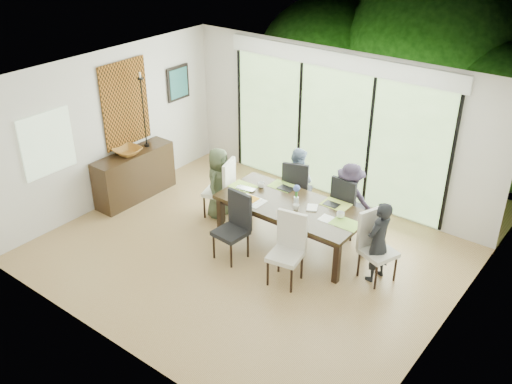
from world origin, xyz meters
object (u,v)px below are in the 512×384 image
Objects in this scene: chair_near_left at (230,228)px; cup_b at (296,207)px; cup_c at (340,215)px; chair_left_end at (218,187)px; person_left_end at (219,183)px; vase at (296,200)px; person_far_right at (349,200)px; chair_right_end at (379,248)px; cup_a at (261,185)px; bowl at (127,151)px; person_right_end at (378,242)px; person_far_left at (297,182)px; table_top at (291,206)px; chair_far_left at (298,186)px; sideboard at (135,175)px; chair_far_right at (349,204)px; chair_near_right at (285,251)px; laptop at (244,190)px.

cup_b is at bearing 54.14° from chair_near_left.
chair_left_end is at bearing -177.51° from cup_c.
person_left_end is 1.54m from vase.
person_far_right is at bearing 94.82° from chair_left_end.
chair_right_end is at bearing -8.13° from cup_c.
cup_a is 1.00× the size of cup_c.
chair_right_end is 0.85× the size of person_left_end.
person_far_right is at bearing 66.73° from cup_b.
cup_c is 0.25× the size of bowl.
bowl is at bearing -172.54° from cup_b.
person_far_left is (-1.93, 0.83, 0.00)m from person_right_end.
bowl is (-2.66, -1.36, 0.32)m from person_far_left.
table_top is at bearing 72.78° from chair_left_end.
bowl is (-3.11, -0.53, 0.25)m from table_top.
cup_b is (1.65, -0.10, 0.24)m from chair_left_end.
chair_far_left is 2.25× the size of bowl.
chair_right_end is 2.13m from chair_far_left.
cup_c reaches higher than table_top.
chair_left_end is 8.87× the size of cup_a.
person_right_end reaches higher than sideboard.
vase is at bearing -82.88° from person_right_end.
cup_b is at bearing 5.73° from sideboard.
table_top is at bearing -135.00° from vase.
chair_right_end is 1.00× the size of chair_far_left.
table_top is 1.02m from chair_near_left.
chair_near_left is 1.64m from cup_c.
vase is at bearing 123.69° from cup_b.
chair_far_left is 3.03m from bowl.
chair_far_right is 1.26m from person_right_end.
sideboard is (-3.26, -0.33, -0.32)m from cup_b.
person_right_end is 2.19m from cup_a.
chair_near_left is at bearing 134.08° from chair_right_end.
chair_far_left is 9.17× the size of vase.
table_top is 3.17m from bowl.
chair_near_right is at bearing -39.28° from person_right_end.
chair_near_left is 2.65m from sideboard.
vase is at bearing 0.19° from laptop.
chair_near_right is at bearing 151.59° from chair_right_end.
person_right_end reaches higher than chair_far_right.
sideboard reaches higher than table_top.
cup_c is at bearing 41.04° from chair_near_left.
table_top is 2.18× the size of chair_near_right.
person_left_end is 10.40× the size of cup_c.
person_right_end is at bearing 31.25° from chair_near_right.
chair_right_end is 1.37m from cup_b.
chair_far_right is (0.55, 0.85, -0.16)m from table_top.
cup_a is 1.24× the size of cup_b.
cup_c is (0.75, 0.05, -0.01)m from vase.
person_right_end is at bearing 141.29° from chair_far_right.
laptop is at bearing -112.73° from person_left_end.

